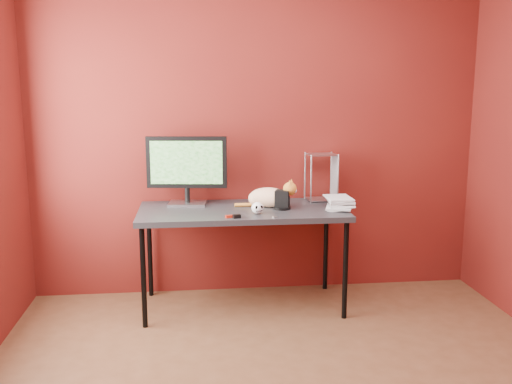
{
  "coord_description": "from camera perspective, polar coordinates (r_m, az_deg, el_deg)",
  "views": [
    {
      "loc": [
        -0.5,
        -2.67,
        1.64
      ],
      "look_at": [
        -0.07,
        1.15,
        0.91
      ],
      "focal_mm": 40.0,
      "sensor_mm": 36.0,
      "label": 1
    }
  ],
  "objects": [
    {
      "name": "speaker",
      "position": [
        4.13,
        2.64,
        -0.84
      ],
      "size": [
        0.12,
        0.12,
        0.14
      ],
      "rotation": [
        0.0,
        0.0,
        -0.34
      ],
      "color": "black",
      "rests_on": "desk"
    },
    {
      "name": "desk",
      "position": [
        4.16,
        -1.37,
        -2.36
      ],
      "size": [
        1.5,
        0.7,
        0.75
      ],
      "color": "black",
      "rests_on": "ground"
    },
    {
      "name": "black_gadget",
      "position": [
        3.86,
        -1.94,
        -2.45
      ],
      "size": [
        0.06,
        0.05,
        0.02
      ],
      "primitive_type": "cube",
      "rotation": [
        0.0,
        0.0,
        0.34
      ],
      "color": "black",
      "rests_on": "desk"
    },
    {
      "name": "cat",
      "position": [
        4.2,
        1.41,
        -0.51
      ],
      "size": [
        0.45,
        0.28,
        0.21
      ],
      "rotation": [
        0.0,
        0.0,
        -0.42
      ],
      "color": "orange",
      "rests_on": "desk"
    },
    {
      "name": "wire_rack",
      "position": [
        4.45,
        6.55,
        1.51
      ],
      "size": [
        0.23,
        0.19,
        0.37
      ],
      "rotation": [
        0.0,
        0.0,
        0.07
      ],
      "color": "#A5A5AA",
      "rests_on": "desk"
    },
    {
      "name": "pocket_knife",
      "position": [
        3.88,
        -2.44,
        -2.44
      ],
      "size": [
        0.09,
        0.05,
        0.02
      ],
      "primitive_type": "cube",
      "rotation": [
        0.0,
        0.0,
        0.34
      ],
      "color": "#B21E0D",
      "rests_on": "desk"
    },
    {
      "name": "room",
      "position": [
        2.72,
        4.24,
        6.53
      ],
      "size": [
        3.52,
        3.52,
        2.61
      ],
      "color": "#51301C",
      "rests_on": "ground"
    },
    {
      "name": "skull_mug",
      "position": [
        3.98,
        0.15,
        -1.6
      ],
      "size": [
        0.09,
        0.09,
        0.08
      ],
      "rotation": [
        0.0,
        0.0,
        0.19
      ],
      "color": "white",
      "rests_on": "desk"
    },
    {
      "name": "monitor",
      "position": [
        4.26,
        -6.94,
        2.48
      ],
      "size": [
        0.6,
        0.22,
        0.52
      ],
      "rotation": [
        0.0,
        0.0,
        -0.12
      ],
      "color": "#A5A5AA",
      "rests_on": "desk"
    },
    {
      "name": "washer",
      "position": [
        3.89,
        1.89,
        -2.51
      ],
      "size": [
        0.04,
        0.04,
        0.0
      ],
      "primitive_type": "cylinder",
      "color": "#A5A5AA",
      "rests_on": "desk"
    },
    {
      "name": "book_stack",
      "position": [
        4.13,
        7.33,
        4.96
      ],
      "size": [
        0.24,
        0.28,
        0.97
      ],
      "rotation": [
        0.0,
        0.0,
        -0.09
      ],
      "color": "beige",
      "rests_on": "desk"
    }
  ]
}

